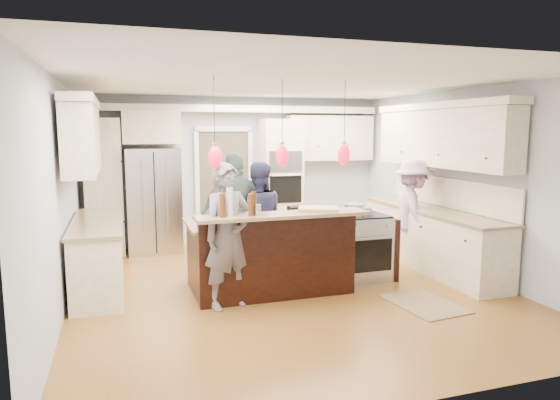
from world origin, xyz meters
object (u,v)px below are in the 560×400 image
(island_range, at_px, (362,246))
(person_far_left, at_px, (258,218))
(kitchen_island, at_px, (269,253))
(person_bar_end, at_px, (228,236))
(refrigerator, at_px, (154,201))

(island_range, distance_m, person_far_left, 1.56)
(kitchen_island, distance_m, person_far_left, 0.85)
(kitchen_island, xyz_separation_m, island_range, (1.41, 0.08, -0.03))
(kitchen_island, bearing_deg, person_bar_end, -141.33)
(kitchen_island, distance_m, island_range, 1.41)
(refrigerator, height_order, island_range, refrigerator)
(refrigerator, bearing_deg, kitchen_island, -63.12)
(person_far_left, bearing_deg, island_range, 160.87)
(person_bar_end, bearing_deg, refrigerator, 82.35)
(refrigerator, distance_m, kitchen_island, 2.91)
(island_range, bearing_deg, refrigerator, 137.41)
(island_range, relative_size, person_bar_end, 0.53)
(kitchen_island, relative_size, person_far_left, 1.28)
(kitchen_island, height_order, person_bar_end, person_bar_end)
(island_range, bearing_deg, person_bar_end, -163.82)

